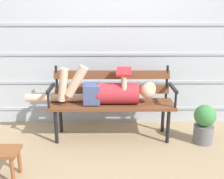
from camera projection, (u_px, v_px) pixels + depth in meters
ground_plane at (112, 139)px, 3.42m from camera, size 12.00×12.00×0.00m
house_siding at (112, 39)px, 3.65m from camera, size 4.61×0.08×2.40m
park_bench at (112, 98)px, 3.40m from camera, size 1.56×0.43×0.90m
reclining_person at (107, 91)px, 3.31m from camera, size 1.63×0.26×0.50m
potted_plant at (204, 123)px, 3.27m from camera, size 0.26×0.26×0.49m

